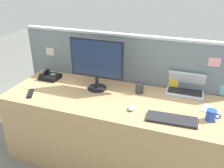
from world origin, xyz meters
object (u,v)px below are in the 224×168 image
at_px(keyboard_main, 172,119).
at_px(laptop, 185,88).
at_px(pen_cup, 139,88).
at_px(desktop_monitor, 97,61).
at_px(coffee_mug, 211,115).
at_px(desk_phone, 50,76).
at_px(computer_mouse_right_hand, 132,108).
at_px(tv_remote, 30,93).
at_px(cell_phone_white_slab, 207,108).

bearing_deg(keyboard_main, laptop, 80.46).
relative_size(laptop, pen_cup, 1.90).
distance_m(desktop_monitor, keyboard_main, 0.92).
xyz_separation_m(laptop, keyboard_main, (-0.06, -0.55, -0.04)).
height_order(desktop_monitor, coffee_mug, desktop_monitor).
height_order(desk_phone, coffee_mug, coffee_mug).
xyz_separation_m(laptop, desk_phone, (-1.47, -0.17, -0.02)).
relative_size(desktop_monitor, pen_cup, 2.89).
xyz_separation_m(computer_mouse_right_hand, tv_remote, (-1.02, -0.06, -0.01)).
xyz_separation_m(tv_remote, coffee_mug, (1.68, 0.12, 0.04)).
distance_m(desktop_monitor, computer_mouse_right_hand, 0.60).
bearing_deg(desktop_monitor, pen_cup, 7.51).
distance_m(keyboard_main, tv_remote, 1.38).
distance_m(desktop_monitor, laptop, 0.93).
bearing_deg(computer_mouse_right_hand, desk_phone, 165.42).
height_order(laptop, computer_mouse_right_hand, laptop).
bearing_deg(laptop, coffee_mug, -61.69).
xyz_separation_m(desk_phone, pen_cup, (1.04, 0.01, 0.03)).
bearing_deg(desktop_monitor, coffee_mug, -11.39).
height_order(keyboard_main, tv_remote, keyboard_main).
xyz_separation_m(desktop_monitor, computer_mouse_right_hand, (0.45, -0.28, -0.29)).
height_order(keyboard_main, computer_mouse_right_hand, computer_mouse_right_hand).
bearing_deg(pen_cup, cell_phone_white_slab, -8.83).
relative_size(pen_cup, tv_remote, 1.13).
xyz_separation_m(desk_phone, coffee_mug, (1.71, -0.27, 0.02)).
bearing_deg(keyboard_main, coffee_mug, 17.30).
bearing_deg(coffee_mug, cell_phone_white_slab, 98.44).
bearing_deg(computer_mouse_right_hand, desktop_monitor, 150.57).
relative_size(laptop, desk_phone, 1.76).
distance_m(laptop, desk_phone, 1.48).
height_order(desktop_monitor, computer_mouse_right_hand, desktop_monitor).
distance_m(keyboard_main, computer_mouse_right_hand, 0.36).
bearing_deg(cell_phone_white_slab, pen_cup, -177.00).
bearing_deg(pen_cup, desktop_monitor, -172.49).
bearing_deg(keyboard_main, computer_mouse_right_hand, 168.50).
relative_size(desktop_monitor, computer_mouse_right_hand, 5.55).
xyz_separation_m(desktop_monitor, laptop, (0.86, 0.22, -0.25)).
distance_m(desktop_monitor, pen_cup, 0.50).
distance_m(desk_phone, keyboard_main, 1.46).
xyz_separation_m(desktop_monitor, cell_phone_white_slab, (1.07, -0.04, -0.30)).
bearing_deg(desk_phone, pen_cup, 0.50).
relative_size(desk_phone, keyboard_main, 0.51).
distance_m(pen_cup, tv_remote, 1.09).
bearing_deg(tv_remote, laptop, -6.70).
height_order(computer_mouse_right_hand, pen_cup, pen_cup).
height_order(desk_phone, cell_phone_white_slab, desk_phone).
height_order(cell_phone_white_slab, tv_remote, tv_remote).
height_order(laptop, coffee_mug, laptop).
bearing_deg(pen_cup, computer_mouse_right_hand, -87.45).
bearing_deg(desk_phone, tv_remote, -85.22).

